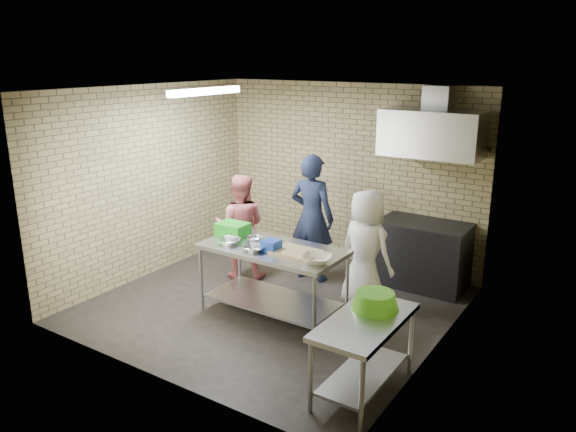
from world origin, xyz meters
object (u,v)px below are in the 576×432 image
object	(u,v)px
green_crate	(233,229)
bottle_green	(471,141)
woman_white	(365,250)
side_counter	(364,356)
stove	(422,254)
green_basin	(375,301)
woman_pink	(240,227)
blue_tub	(271,245)
man_navy	(312,218)
prep_table	(273,281)

from	to	relation	value
green_crate	bottle_green	distance (m)	3.26
green_crate	woman_white	distance (m)	1.70
side_counter	stove	distance (m)	2.79
green_basin	woman_pink	size ratio (longest dim) A/B	0.31
blue_tub	side_counter	bearing A→B (deg)	-26.27
side_counter	green_crate	xyz separation A→B (m)	(-2.35, 1.01, 0.57)
blue_tub	bottle_green	distance (m)	2.93
green_crate	man_navy	size ratio (longest dim) A/B	0.21
man_navy	green_crate	bearing A→B (deg)	62.63
green_crate	green_basin	xyz separation A→B (m)	(2.33, -0.76, -0.11)
bottle_green	woman_pink	bearing A→B (deg)	-153.76
prep_table	side_counter	size ratio (longest dim) A/B	1.44
prep_table	blue_tub	size ratio (longest dim) A/B	9.00
green_basin	blue_tub	bearing A→B (deg)	161.12
blue_tub	woman_pink	world-z (taller)	woman_pink
green_basin	man_navy	bearing A→B (deg)	134.20
stove	green_basin	world-z (taller)	green_basin
stove	side_counter	bearing A→B (deg)	-80.71
side_counter	green_basin	distance (m)	0.52
blue_tub	woman_white	distance (m)	1.21
prep_table	woman_white	size ratio (longest dim) A/B	1.14
woman_pink	green_basin	bearing A→B (deg)	123.78
side_counter	man_navy	size ratio (longest dim) A/B	0.67
prep_table	woman_pink	world-z (taller)	woman_pink
bottle_green	woman_white	world-z (taller)	bottle_green
green_crate	green_basin	bearing A→B (deg)	-18.07
bottle_green	woman_white	xyz separation A→B (m)	(-0.81, -1.30, -1.26)
bottle_green	woman_pink	world-z (taller)	bottle_green
stove	woman_pink	xyz separation A→B (m)	(-2.28, -1.11, 0.30)
stove	green_crate	distance (m)	2.63
prep_table	green_crate	bearing A→B (deg)	170.27
woman_pink	woman_white	bearing A→B (deg)	152.45
bottle_green	man_navy	distance (m)	2.32
woman_pink	side_counter	bearing A→B (deg)	119.95
prep_table	bottle_green	distance (m)	3.11
side_counter	stove	size ratio (longest dim) A/B	1.00
blue_tub	man_navy	size ratio (longest dim) A/B	0.11
side_counter	woman_white	world-z (taller)	woman_white
side_counter	man_navy	world-z (taller)	man_navy
prep_table	green_crate	distance (m)	0.87
side_counter	woman_pink	world-z (taller)	woman_pink
green_crate	bottle_green	xyz separation A→B (m)	(2.35, 1.98, 1.07)
side_counter	prep_table	bearing A→B (deg)	151.68
stove	woman_pink	world-z (taller)	woman_pink
woman_pink	man_navy	bearing A→B (deg)	179.80
prep_table	man_navy	size ratio (longest dim) A/B	0.96
side_counter	woman_pink	distance (m)	3.21
prep_table	green_basin	bearing A→B (deg)	-21.44
green_crate	woman_pink	distance (m)	0.76
stove	green_basin	distance (m)	2.57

